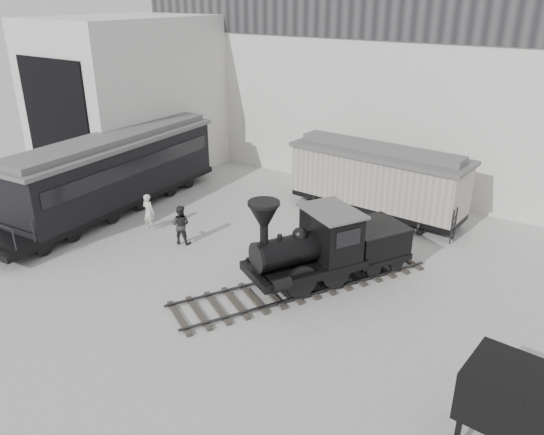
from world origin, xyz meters
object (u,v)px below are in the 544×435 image
Objects in this scene: passenger_coach at (115,172)px; visitor_a at (149,212)px; locomotive at (322,250)px; coal_hopper at (514,402)px; visitor_b at (181,225)px; boxcar at (377,178)px.

passenger_coach is 3.45m from visitor_a.
locomotive is 4.21× the size of coal_hopper.
passenger_coach is (-12.13, 0.56, 0.64)m from locomotive.
visitor_b is at bearing 171.81° from visitor_a.
visitor_a is (3.15, -0.88, -1.10)m from passenger_coach.
coal_hopper is (8.83, -12.06, -0.32)m from boxcar.
boxcar reaches higher than visitor_b.
coal_hopper is at bearing -50.68° from boxcar.
boxcar is 5.05× the size of visitor_a.
boxcar is 9.76m from visitor_b.
locomotive is at bearing 153.24° from coal_hopper.
visitor_b is at bearing -146.99° from locomotive.
visitor_a is at bearing -132.44° from boxcar.
boxcar is 14.95m from coal_hopper.
locomotive is at bearing -7.08° from passenger_coach.
locomotive reaches higher than boxcar.
passenger_coach reaches higher than visitor_b.
locomotive is at bearing 179.73° from visitor_a.
visitor_b is (-6.75, -0.56, -0.45)m from locomotive.
passenger_coach reaches higher than coal_hopper.
visitor_a is 0.99× the size of visitor_b.
visitor_a is at bearing 169.95° from coal_hopper.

